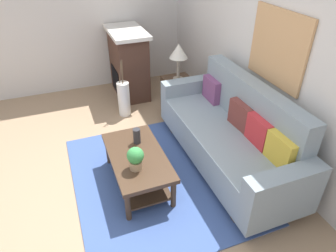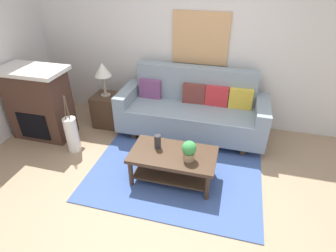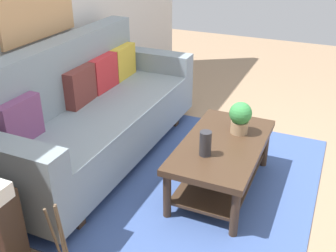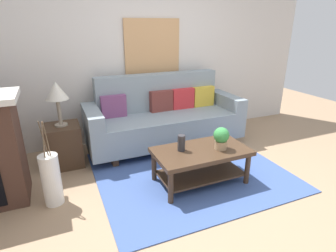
# 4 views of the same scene
# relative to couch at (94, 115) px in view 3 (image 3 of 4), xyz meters

# --- Properties ---
(ground_plane) EXTENTS (9.74, 9.74, 0.00)m
(ground_plane) POSITION_rel_couch_xyz_m (-0.02, -1.42, -0.43)
(ground_plane) COLOR #9E7F60
(wall_back) EXTENTS (5.74, 0.10, 2.70)m
(wall_back) POSITION_rel_couch_xyz_m (-0.02, 0.54, 0.92)
(wall_back) COLOR silver
(wall_back) RESTS_ON ground_plane
(area_rug) EXTENTS (2.32, 2.01, 0.01)m
(area_rug) POSITION_rel_couch_xyz_m (-0.02, -0.92, -0.43)
(area_rug) COLOR #3D5693
(area_rug) RESTS_ON ground_plane
(couch) EXTENTS (2.34, 0.84, 1.08)m
(couch) POSITION_rel_couch_xyz_m (0.00, 0.00, 0.00)
(couch) COLOR gray
(couch) RESTS_ON ground_plane
(throw_pillow_plum) EXTENTS (0.36, 0.12, 0.32)m
(throw_pillow_plum) POSITION_rel_couch_xyz_m (-0.74, 0.12, 0.25)
(throw_pillow_plum) COLOR #7A4270
(throw_pillow_plum) RESTS_ON couch
(throw_pillow_maroon) EXTENTS (0.37, 0.14, 0.32)m
(throw_pillow_maroon) POSITION_rel_couch_xyz_m (-0.00, 0.12, 0.25)
(throw_pillow_maroon) COLOR brown
(throw_pillow_maroon) RESTS_ON couch
(throw_pillow_crimson) EXTENTS (0.36, 0.13, 0.32)m
(throw_pillow_crimson) POSITION_rel_couch_xyz_m (0.37, 0.12, 0.25)
(throw_pillow_crimson) COLOR red
(throw_pillow_crimson) RESTS_ON couch
(throw_pillow_mustard) EXTENTS (0.36, 0.12, 0.32)m
(throw_pillow_mustard) POSITION_rel_couch_xyz_m (0.74, 0.12, 0.25)
(throw_pillow_mustard) COLOR gold
(throw_pillow_mustard) RESTS_ON couch
(coffee_table) EXTENTS (1.10, 0.60, 0.43)m
(coffee_table) POSITION_rel_couch_xyz_m (-0.03, -1.18, -0.12)
(coffee_table) COLOR #422D1E
(coffee_table) RESTS_ON ground_plane
(tabletop_vase) EXTENTS (0.09, 0.09, 0.19)m
(tabletop_vase) POSITION_rel_couch_xyz_m (-0.25, -1.12, 0.09)
(tabletop_vase) COLOR #2D2D33
(tabletop_vase) RESTS_ON coffee_table
(potted_plant_tabletop) EXTENTS (0.18, 0.18, 0.26)m
(potted_plant_tabletop) POSITION_rel_couch_xyz_m (0.19, -1.25, 0.14)
(potted_plant_tabletop) COLOR tan
(potted_plant_tabletop) RESTS_ON coffee_table
(floor_vase_branch_a) EXTENTS (0.03, 0.02, 0.36)m
(floor_vase_branch_a) POSITION_rel_couch_xyz_m (-1.63, -0.94, 0.31)
(floor_vase_branch_a) COLOR brown
(floor_vase_branch_a) RESTS_ON floor_vase
(floor_vase_branch_b) EXTENTS (0.05, 0.03, 0.36)m
(floor_vase_branch_b) POSITION_rel_couch_xyz_m (-1.66, -0.92, 0.31)
(floor_vase_branch_b) COLOR brown
(floor_vase_branch_b) RESTS_ON floor_vase
(floor_vase_branch_c) EXTENTS (0.03, 0.05, 0.36)m
(floor_vase_branch_c) POSITION_rel_couch_xyz_m (-1.66, -0.96, 0.31)
(floor_vase_branch_c) COLOR brown
(floor_vase_branch_c) RESTS_ON floor_vase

